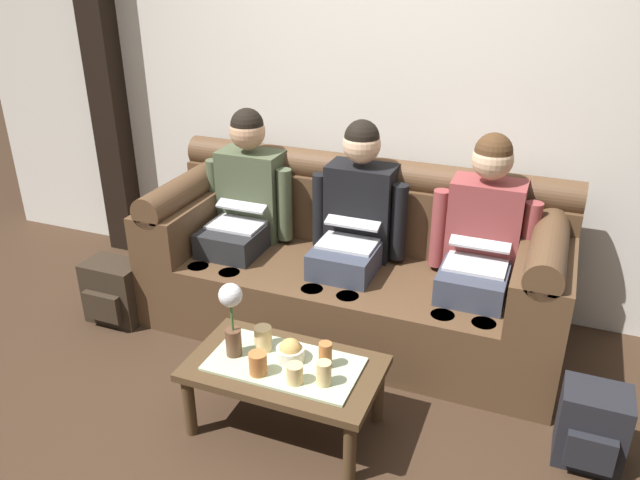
{
  "coord_description": "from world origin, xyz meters",
  "views": [
    {
      "loc": [
        1.01,
        -1.91,
        2.09
      ],
      "look_at": [
        -0.07,
        0.83,
        0.69
      ],
      "focal_mm": 35.53,
      "sensor_mm": 36.0,
      "label": 1
    }
  ],
  "objects_px": {
    "couch": "(353,268)",
    "backpack_left": "(115,292)",
    "person_right": "(481,243)",
    "coffee_table": "(285,373)",
    "backpack_right": "(592,427)",
    "person_middle": "(354,223)",
    "cup_far_left": "(295,374)",
    "cup_far_right": "(258,363)",
    "cup_near_left": "(263,338)",
    "flower_vase": "(232,313)",
    "snack_bowl": "(290,351)",
    "person_left": "(243,205)",
    "cup_far_center": "(325,355)",
    "cup_near_right": "(324,373)"
  },
  "relations": [
    {
      "from": "couch",
      "to": "backpack_left",
      "type": "distance_m",
      "value": 1.43
    },
    {
      "from": "couch",
      "to": "person_right",
      "type": "xyz_separation_m",
      "value": [
        0.7,
        -0.0,
        0.29
      ]
    },
    {
      "from": "coffee_table",
      "to": "backpack_right",
      "type": "relative_size",
      "value": 2.41
    },
    {
      "from": "person_middle",
      "to": "cup_far_left",
      "type": "bearing_deg",
      "value": -84.65
    },
    {
      "from": "couch",
      "to": "cup_far_right",
      "type": "height_order",
      "value": "couch"
    },
    {
      "from": "cup_near_left",
      "to": "flower_vase",
      "type": "bearing_deg",
      "value": -141.76
    },
    {
      "from": "couch",
      "to": "backpack_right",
      "type": "bearing_deg",
      "value": -26.86
    },
    {
      "from": "flower_vase",
      "to": "snack_bowl",
      "type": "bearing_deg",
      "value": 13.29
    },
    {
      "from": "flower_vase",
      "to": "snack_bowl",
      "type": "relative_size",
      "value": 2.83
    },
    {
      "from": "couch",
      "to": "person_left",
      "type": "height_order",
      "value": "person_left"
    },
    {
      "from": "couch",
      "to": "backpack_left",
      "type": "xyz_separation_m",
      "value": [
        -1.34,
        -0.48,
        -0.18
      ]
    },
    {
      "from": "cup_far_center",
      "to": "cup_far_left",
      "type": "xyz_separation_m",
      "value": [
        -0.08,
        -0.15,
        -0.02
      ]
    },
    {
      "from": "cup_near_left",
      "to": "cup_near_right",
      "type": "xyz_separation_m",
      "value": [
        0.36,
        -0.13,
        -0.0
      ]
    },
    {
      "from": "person_middle",
      "to": "cup_far_center",
      "type": "bearing_deg",
      "value": -78.8
    },
    {
      "from": "cup_far_center",
      "to": "cup_far_left",
      "type": "bearing_deg",
      "value": -117.54
    },
    {
      "from": "person_right",
      "to": "cup_far_center",
      "type": "bearing_deg",
      "value": -119.53
    },
    {
      "from": "coffee_table",
      "to": "cup_near_left",
      "type": "height_order",
      "value": "cup_near_left"
    },
    {
      "from": "cup_far_center",
      "to": "cup_far_right",
      "type": "relative_size",
      "value": 1.16
    },
    {
      "from": "snack_bowl",
      "to": "cup_far_center",
      "type": "bearing_deg",
      "value": 3.23
    },
    {
      "from": "person_right",
      "to": "coffee_table",
      "type": "relative_size",
      "value": 1.39
    },
    {
      "from": "person_middle",
      "to": "cup_near_left",
      "type": "height_order",
      "value": "person_middle"
    },
    {
      "from": "cup_far_center",
      "to": "backpack_left",
      "type": "xyz_separation_m",
      "value": [
        -1.52,
        0.43,
        -0.24
      ]
    },
    {
      "from": "snack_bowl",
      "to": "cup_near_left",
      "type": "relative_size",
      "value": 1.09
    },
    {
      "from": "couch",
      "to": "cup_near_left",
      "type": "height_order",
      "value": "couch"
    },
    {
      "from": "person_middle",
      "to": "flower_vase",
      "type": "relative_size",
      "value": 3.33
    },
    {
      "from": "couch",
      "to": "coffee_table",
      "type": "bearing_deg",
      "value": -90.0
    },
    {
      "from": "person_right",
      "to": "cup_far_left",
      "type": "height_order",
      "value": "person_right"
    },
    {
      "from": "cup_far_center",
      "to": "cup_near_right",
      "type": "bearing_deg",
      "value": -71.48
    },
    {
      "from": "cup_far_center",
      "to": "backpack_left",
      "type": "bearing_deg",
      "value": 164.01
    },
    {
      "from": "cup_near_right",
      "to": "snack_bowl",
      "type": "bearing_deg",
      "value": 151.89
    },
    {
      "from": "snack_bowl",
      "to": "cup_near_right",
      "type": "height_order",
      "value": "cup_near_right"
    },
    {
      "from": "cup_far_left",
      "to": "cup_far_right",
      "type": "bearing_deg",
      "value": -179.28
    },
    {
      "from": "cup_far_left",
      "to": "cup_near_right",
      "type": "bearing_deg",
      "value": 16.24
    },
    {
      "from": "cup_near_right",
      "to": "cup_far_left",
      "type": "distance_m",
      "value": 0.13
    },
    {
      "from": "person_right",
      "to": "backpack_left",
      "type": "relative_size",
      "value": 3.26
    },
    {
      "from": "cup_far_center",
      "to": "backpack_left",
      "type": "height_order",
      "value": "cup_far_center"
    },
    {
      "from": "person_right",
      "to": "couch",
      "type": "bearing_deg",
      "value": 179.66
    },
    {
      "from": "backpack_left",
      "to": "person_left",
      "type": "bearing_deg",
      "value": 36.66
    },
    {
      "from": "person_left",
      "to": "cup_far_center",
      "type": "xyz_separation_m",
      "value": [
        0.88,
        -0.91,
        -0.24
      ]
    },
    {
      "from": "cup_far_center",
      "to": "flower_vase",
      "type": "bearing_deg",
      "value": -170.61
    },
    {
      "from": "cup_near_left",
      "to": "cup_far_center",
      "type": "bearing_deg",
      "value": -2.69
    },
    {
      "from": "flower_vase",
      "to": "cup_far_right",
      "type": "height_order",
      "value": "flower_vase"
    },
    {
      "from": "cup_far_left",
      "to": "person_left",
      "type": "bearing_deg",
      "value": 126.77
    },
    {
      "from": "backpack_right",
      "to": "cup_far_center",
      "type": "bearing_deg",
      "value": -167.97
    },
    {
      "from": "flower_vase",
      "to": "cup_far_left",
      "type": "height_order",
      "value": "flower_vase"
    },
    {
      "from": "coffee_table",
      "to": "backpack_left",
      "type": "distance_m",
      "value": 1.43
    },
    {
      "from": "person_left",
      "to": "backpack_left",
      "type": "xyz_separation_m",
      "value": [
        -0.64,
        -0.48,
        -0.47
      ]
    },
    {
      "from": "person_left",
      "to": "flower_vase",
      "type": "height_order",
      "value": "person_left"
    },
    {
      "from": "coffee_table",
      "to": "cup_far_right",
      "type": "height_order",
      "value": "cup_far_right"
    },
    {
      "from": "person_left",
      "to": "person_right",
      "type": "relative_size",
      "value": 1.0
    }
  ]
}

